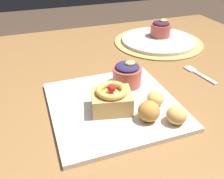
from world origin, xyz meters
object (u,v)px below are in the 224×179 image
cake_slice (111,99)px  berry_ramekin (127,74)px  back_ramekin (161,29)px  fritter_front (156,98)px  fritter_middle (177,115)px  front_plate (115,105)px  fork (198,74)px  back_plate (158,40)px  fritter_back (149,111)px

cake_slice → berry_ramekin: 0.12m
back_ramekin → fritter_front: bearing=-120.6°
fritter_middle → cake_slice: bearing=141.8°
front_plate → cake_slice: bearing=-127.0°
fritter_middle → fork: size_ratio=0.36×
fritter_front → fork: (0.21, 0.11, -0.03)m
fritter_front → back_ramekin: back_ramekin is taller
back_ramekin → cake_slice: bearing=-131.6°
berry_ramekin → back_plate: 0.38m
fritter_middle → fritter_back: size_ratio=0.91×
cake_slice → fork: size_ratio=0.85×
fritter_middle → back_plate: 0.51m
berry_ramekin → back_ramekin: (0.27, 0.30, 0.00)m
front_plate → berry_ramekin: berry_ramekin is taller
back_ramekin → fork: 0.31m
front_plate → fritter_middle: fritter_middle is taller
front_plate → fritter_front: size_ratio=7.09×
front_plate → cake_slice: size_ratio=2.89×
front_plate → fritter_back: (0.05, -0.09, 0.03)m
fritter_back → back_plate: 0.51m
front_plate → back_ramekin: back_ramekin is taller
back_plate → fork: 0.28m
front_plate → back_ramekin: bearing=48.1°
cake_slice → fork: cake_slice is taller
fritter_middle → back_ramekin: size_ratio=0.56×
fritter_middle → berry_ramekin: bearing=101.7°
fritter_front → fork: 0.24m
front_plate → fork: (0.30, 0.07, -0.00)m
fritter_middle → fritter_front: bearing=97.4°
cake_slice → back_plate: bearing=48.3°
fritter_back → cake_slice: bearing=135.4°
front_plate → back_plate: back_plate is taller
berry_ramekin → fork: size_ratio=0.63×
back_ramekin → back_plate: bearing=-130.1°
berry_ramekin → back_ramekin: size_ratio=0.98×
fritter_middle → back_ramekin: back_ramekin is taller
fritter_middle → back_plate: fritter_middle is taller
fritter_back → fork: bearing=32.0°
cake_slice → back_plate: 0.50m
fritter_front → fork: bearing=27.7°
berry_ramekin → back_plate: (0.25, 0.28, -0.03)m
berry_ramekin → fritter_middle: size_ratio=1.76×
fritter_front → fritter_back: size_ratio=0.87×
fritter_front → back_plate: (0.22, 0.39, -0.02)m
back_ramekin → fork: back_ramekin is taller
back_plate → back_ramekin: (0.02, 0.02, 0.04)m
front_plate → fritter_middle: 0.16m
front_plate → back_ramekin: size_ratio=3.80×
berry_ramekin → back_plate: size_ratio=0.27×
fritter_front → fritter_back: bearing=-132.0°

